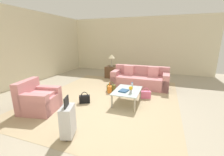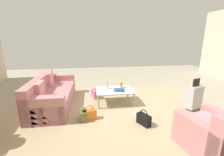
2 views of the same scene
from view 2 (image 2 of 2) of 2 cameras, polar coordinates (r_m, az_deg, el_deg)
name	(u,v)px [view 2 (image 2 of 2)]	position (r m, az deg, el deg)	size (l,w,h in m)	color
ground_plane	(132,110)	(4.11, 7.76, -11.86)	(12.00, 12.00, 0.00)	#A89E89
area_rug	(111,115)	(3.82, -0.36, -13.84)	(5.20, 4.40, 0.01)	tan
couch	(51,95)	(4.54, -22.26, -6.12)	(0.92, 2.22, 0.83)	#C67F84
armchair	(215,136)	(3.11, 34.59, -17.83)	(1.00, 1.02, 0.85)	#C67F84
coffee_table	(115,91)	(4.33, 1.01, -5.06)	(1.07, 0.76, 0.41)	silver
water_bottle	(107,86)	(4.35, -1.80, -3.01)	(0.06, 0.06, 0.20)	silver
coffee_table_book	(119,90)	(4.25, 2.78, -4.58)	(0.29, 0.23, 0.03)	navy
flower_vase	(121,84)	(4.45, 3.51, -2.22)	(0.11, 0.11, 0.21)	#B2B7BC
suitcase_silver	(194,97)	(4.50, 28.82, -6.27)	(0.45, 0.34, 0.85)	#B7B7BC
handbag_orange	(89,114)	(3.61, -8.65, -13.56)	(0.35, 0.22, 0.36)	orange
handbag_pink	(95,94)	(4.82, -6.57, -5.96)	(0.24, 0.35, 0.36)	pink
handbag_olive	(83,115)	(3.63, -10.87, -13.56)	(0.17, 0.33, 0.36)	olive
handbag_black	(144,119)	(3.46, 12.00, -15.10)	(0.27, 0.35, 0.36)	black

